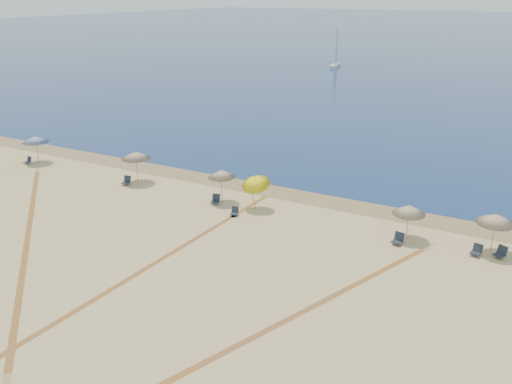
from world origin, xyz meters
TOP-DOWN VIEW (x-y plane):
  - ground at (0.00, 0.00)m, footprint 160.00×160.00m
  - ocean at (0.00, 225.00)m, footprint 500.00×500.00m
  - wet_sand at (0.00, 24.00)m, footprint 500.00×500.00m
  - umbrella_0 at (-22.19, 20.47)m, footprint 2.23×2.23m
  - umbrella_1 at (-11.04, 20.61)m, footprint 2.33×2.33m
  - umbrella_2 at (-2.84, 20.11)m, footprint 1.92×1.94m
  - umbrella_3 at (-0.10, 20.07)m, footprint 1.99×2.05m
  - umbrella_4 at (10.36, 20.27)m, footprint 1.99×2.01m
  - umbrella_5 at (15.14, 20.73)m, footprint 2.16×2.18m
  - chair_0 at (-22.68, 19.79)m, footprint 0.58×0.66m
  - chair_1 at (-11.37, 19.68)m, footprint 0.67×0.75m
  - chair_2 at (-3.08, 19.63)m, footprint 0.71×0.78m
  - chair_3 at (-0.78, 18.40)m, footprint 0.60×0.66m
  - chair_4 at (10.10, 19.27)m, footprint 0.69×0.77m
  - chair_5 at (14.46, 19.95)m, footprint 0.69×0.76m
  - chair_6 at (15.70, 20.31)m, footprint 0.80×0.85m
  - sailboat_1 at (-21.50, 93.11)m, footprint 2.10×5.11m
  - tire_tracks at (-1.58, 8.72)m, footprint 55.68×41.40m

SIDE VIEW (x-z plane):
  - ground at x=0.00m, z-range 0.00..0.00m
  - tire_tracks at x=-1.58m, z-range 0.00..0.00m
  - wet_sand at x=0.00m, z-range 0.00..0.00m
  - ocean at x=0.00m, z-range 0.01..0.01m
  - chair_3 at x=-0.78m, z-range -0.04..0.55m
  - chair_0 at x=-22.68m, z-range -0.04..0.59m
  - chair_5 at x=14.46m, z-range -0.04..0.62m
  - chair_2 at x=-3.08m, z-range -0.04..0.63m
  - chair_6 at x=15.70m, z-range -0.04..0.65m
  - chair_1 at x=-11.37m, z-range -0.04..0.65m
  - chair_4 at x=10.10m, z-range -0.04..0.67m
  - umbrella_4 at x=10.36m, z-range 0.79..3.06m
  - umbrella_3 at x=-0.10m, z-range 0.70..3.39m
  - umbrella_0 at x=-22.19m, z-range 0.89..3.34m
  - umbrella_5 at x=15.14m, z-range 0.89..3.37m
  - umbrella_2 at x=-2.84m, z-range 0.91..3.41m
  - umbrella_1 at x=-11.04m, z-range 0.93..3.49m
  - sailboat_1 at x=-21.50m, z-range -1.46..5.94m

